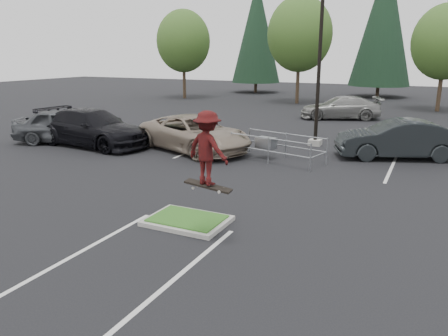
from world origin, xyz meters
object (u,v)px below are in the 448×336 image
at_px(conif_b, 384,21).
at_px(cart_corral, 269,143).
at_px(decid_c, 445,44).
at_px(skateboarder, 208,149).
at_px(decid_a, 183,43).
at_px(decid_b, 300,37).
at_px(conif_a, 257,31).
at_px(car_l_tan, 193,133).
at_px(car_r_charc, 398,139).
at_px(car_l_grey, 65,126).
at_px(light_pole, 320,54).
at_px(car_l_black, 92,128).
at_px(car_far_silver, 342,108).

height_order(conif_b, cart_corral, conif_b).
xyz_separation_m(decid_c, skateboarder, (-4.79, -30.83, -2.83)).
height_order(decid_a, conif_b, conif_b).
relative_size(decid_b, conif_a, 0.74).
height_order(car_l_tan, car_r_charc, car_r_charc).
relative_size(decid_b, car_l_grey, 1.84).
relative_size(conif_a, car_l_tan, 2.13).
height_order(decid_b, car_r_charc, decid_b).
bearing_deg(cart_corral, light_pole, 87.74).
xyz_separation_m(light_pole, conif_b, (-0.50, 28.50, 3.29)).
bearing_deg(conif_a, car_l_tan, -73.34).
relative_size(cart_corral, car_l_grey, 0.82).
bearing_deg(decid_c, light_pole, -107.11).
relative_size(conif_b, car_l_grey, 2.76).
xyz_separation_m(decid_a, skateboarder, (19.21, -31.03, -3.16)).
distance_m(conif_b, car_r_charc, 30.85).
relative_size(decid_c, car_l_black, 1.31).
distance_m(cart_corral, skateboarder, 9.44).
bearing_deg(car_l_black, light_pole, -58.36).
distance_m(decid_a, car_r_charc, 29.99).
height_order(conif_a, car_r_charc, conif_a).
bearing_deg(car_r_charc, car_l_black, -96.59).
bearing_deg(decid_c, cart_corral, -106.89).
height_order(decid_a, car_l_grey, decid_a).
distance_m(light_pole, skateboarder, 13.19).
bearing_deg(decid_a, car_l_grey, -74.22).
xyz_separation_m(car_l_grey, car_r_charc, (16.00, 3.79, -0.03)).
bearing_deg(conif_a, decid_a, -111.91).
bearing_deg(car_far_silver, decid_c, 120.48).
bearing_deg(decid_b, cart_corral, -76.46).
bearing_deg(decid_a, conif_a, 68.09).
distance_m(car_l_tan, car_l_black, 5.34).
distance_m(conif_b, car_l_black, 35.55).
xyz_separation_m(light_pole, car_l_black, (-10.19, -5.00, -3.63)).
xyz_separation_m(car_l_tan, car_r_charc, (9.00, 2.54, 0.02)).
height_order(decid_b, conif_b, conif_b).
bearing_deg(skateboarder, conif_b, -74.51).
bearing_deg(car_l_tan, decid_c, -4.84).
relative_size(conif_b, car_l_tan, 2.38).
bearing_deg(light_pole, car_far_silver, 93.82).
distance_m(skateboarder, car_far_silver, 23.10).
bearing_deg(conif_a, cart_corral, -67.22).
bearing_deg(car_l_tan, conif_a, 37.74).
relative_size(conif_a, car_far_silver, 2.32).
relative_size(light_pole, skateboarder, 5.34).
xyz_separation_m(car_r_charc, car_far_silver, (-4.67, 11.21, -0.06)).
bearing_deg(car_l_grey, car_r_charc, -101.02).
xyz_separation_m(decid_a, car_l_tan, (13.51, -21.78, -4.73)).
relative_size(cart_corral, car_l_tan, 0.70).
height_order(decid_c, cart_corral, decid_c).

